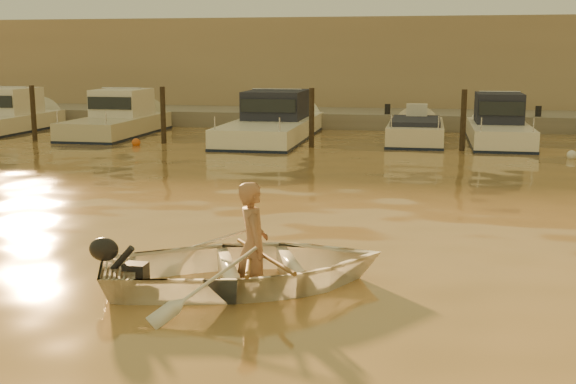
% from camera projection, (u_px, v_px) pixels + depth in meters
% --- Properties ---
extents(ground_plane, '(160.00, 160.00, 0.00)m').
position_uv_depth(ground_plane, '(183.00, 259.00, 11.24)').
color(ground_plane, olive).
rests_on(ground_plane, ground).
extents(dinghy, '(4.65, 4.04, 0.81)m').
position_uv_depth(dinghy, '(246.00, 266.00, 9.87)').
color(dinghy, white).
rests_on(dinghy, ground_plane).
extents(person, '(0.63, 0.75, 1.75)m').
position_uv_depth(person, '(253.00, 245.00, 9.83)').
color(person, '#A07050').
rests_on(person, dinghy).
extents(outboard_motor, '(0.98, 0.71, 0.70)m').
position_uv_depth(outboard_motor, '(134.00, 273.00, 9.58)').
color(outboard_motor, black).
rests_on(outboard_motor, dinghy).
extents(oar_port, '(1.23, 1.77, 0.13)m').
position_uv_depth(oar_port, '(264.00, 256.00, 9.89)').
color(oar_port, brown).
rests_on(oar_port, dinghy).
extents(oar_starboard, '(0.50, 2.07, 0.13)m').
position_uv_depth(oar_starboard, '(250.00, 256.00, 9.85)').
color(oar_starboard, brown).
rests_on(oar_starboard, dinghy).
extents(moored_boat_0, '(2.19, 6.99, 1.75)m').
position_uv_depth(moored_boat_0, '(2.00, 117.00, 29.01)').
color(moored_boat_0, silver).
rests_on(moored_boat_0, ground_plane).
extents(moored_boat_1, '(2.30, 6.82, 1.75)m').
position_uv_depth(moored_boat_1, '(116.00, 119.00, 28.09)').
color(moored_boat_1, beige).
rests_on(moored_boat_1, ground_plane).
extents(moored_boat_2, '(2.68, 8.85, 1.75)m').
position_uv_depth(moored_boat_2, '(272.00, 122.00, 26.93)').
color(moored_boat_2, white).
rests_on(moored_boat_2, ground_plane).
extents(moored_boat_3, '(1.92, 5.59, 0.95)m').
position_uv_depth(moored_boat_3, '(416.00, 136.00, 26.01)').
color(moored_boat_3, beige).
rests_on(moored_boat_3, ground_plane).
extents(moored_boat_4, '(1.99, 6.24, 1.75)m').
position_uv_depth(moored_boat_4, '(499.00, 126.00, 25.39)').
color(moored_boat_4, white).
rests_on(moored_boat_4, ground_plane).
extents(piling_0, '(0.18, 0.18, 2.20)m').
position_uv_depth(piling_0, '(33.00, 116.00, 26.34)').
color(piling_0, '#2D2319').
rests_on(piling_0, ground_plane).
extents(piling_1, '(0.18, 0.18, 2.20)m').
position_uv_depth(piling_1, '(163.00, 118.00, 25.40)').
color(piling_1, '#2D2319').
rests_on(piling_1, ground_plane).
extents(piling_2, '(0.18, 0.18, 2.20)m').
position_uv_depth(piling_2, '(312.00, 121.00, 24.41)').
color(piling_2, '#2D2319').
rests_on(piling_2, ground_plane).
extents(piling_3, '(0.18, 0.18, 2.20)m').
position_uv_depth(piling_3, '(463.00, 123.00, 23.47)').
color(piling_3, '#2D2319').
rests_on(piling_3, ground_plane).
extents(fender_b, '(0.30, 0.30, 0.30)m').
position_uv_depth(fender_b, '(136.00, 143.00, 24.99)').
color(fender_b, '#D35918').
rests_on(fender_b, ground_plane).
extents(fender_c, '(0.30, 0.30, 0.30)m').
position_uv_depth(fender_c, '(236.00, 149.00, 23.43)').
color(fender_c, silver).
rests_on(fender_c, ground_plane).
extents(fender_d, '(0.30, 0.30, 0.30)m').
position_uv_depth(fender_d, '(405.00, 146.00, 24.19)').
color(fender_d, '#C38317').
rests_on(fender_d, ground_plane).
extents(fender_e, '(0.30, 0.30, 0.30)m').
position_uv_depth(fender_e, '(572.00, 155.00, 21.91)').
color(fender_e, silver).
rests_on(fender_e, ground_plane).
extents(quay, '(52.00, 4.00, 1.00)m').
position_uv_depth(quay, '(344.00, 122.00, 31.93)').
color(quay, gray).
rests_on(quay, ground_plane).
extents(waterfront_building, '(46.00, 7.00, 4.80)m').
position_uv_depth(waterfront_building, '(357.00, 68.00, 36.81)').
color(waterfront_building, '#9E8466').
rests_on(waterfront_building, quay).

